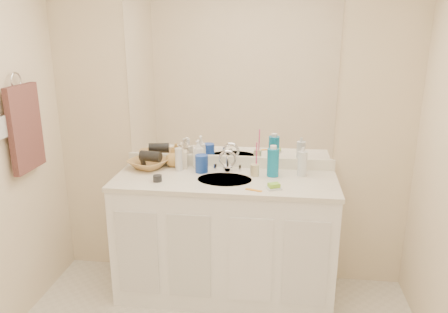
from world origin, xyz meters
name	(u,v)px	position (x,y,z in m)	size (l,w,h in m)	color
wall_back	(230,124)	(0.00, 1.30, 1.20)	(2.60, 0.02, 2.40)	#F3E0BE
vanity_cabinet	(225,239)	(0.00, 1.02, 0.42)	(1.50, 0.55, 0.85)	white
countertop	(225,180)	(0.00, 1.02, 0.86)	(1.52, 0.57, 0.03)	silver
backsplash	(229,161)	(0.00, 1.29, 0.92)	(1.52, 0.03, 0.08)	white
sink_basin	(225,181)	(0.00, 1.00, 0.87)	(0.37, 0.37, 0.02)	#BAB0A2
faucet	(228,163)	(0.00, 1.18, 0.94)	(0.02, 0.02, 0.11)	silver
mirror	(230,73)	(0.00, 1.29, 1.56)	(1.48, 0.01, 1.20)	white
blue_mug	(202,164)	(-0.18, 1.14, 0.94)	(0.09, 0.09, 0.12)	#173CA4
tan_cup	(255,170)	(0.20, 1.11, 0.92)	(0.06, 0.06, 0.08)	#C9BD8E
toothbrush	(257,155)	(0.21, 1.11, 1.03)	(0.01, 0.01, 0.18)	#E83D81
mouthwash_bottle	(273,162)	(0.32, 1.12, 0.98)	(0.08, 0.08, 0.19)	#0D76A7
clear_pump_bottle	(302,164)	(0.52, 1.15, 0.97)	(0.06, 0.06, 0.17)	silver
soap_dish	(274,188)	(0.33, 0.87, 0.89)	(0.09, 0.07, 0.01)	silver
green_soap	(274,185)	(0.33, 0.87, 0.90)	(0.07, 0.05, 0.02)	#88CB31
orange_comb	(254,190)	(0.21, 0.82, 0.88)	(0.11, 0.02, 0.00)	orange
dark_jar	(157,178)	(-0.44, 0.91, 0.90)	(0.06, 0.06, 0.04)	#222326
extra_white_bottle	(179,159)	(-0.35, 1.15, 0.96)	(0.05, 0.05, 0.16)	silver
soap_bottle_white	(198,154)	(-0.22, 1.23, 0.98)	(0.08, 0.08, 0.21)	white
soap_bottle_cream	(182,155)	(-0.34, 1.21, 0.97)	(0.08, 0.09, 0.19)	beige
soap_bottle_yellow	(173,157)	(-0.41, 1.24, 0.95)	(0.11, 0.11, 0.15)	tan
wicker_basket	(148,164)	(-0.58, 1.18, 0.91)	(0.27, 0.27, 0.07)	#A77B43
hair_dryer	(151,156)	(-0.56, 1.18, 0.97)	(0.08, 0.08, 0.15)	black
towel_ring	(16,81)	(-1.27, 0.77, 1.55)	(0.11, 0.11, 0.01)	silver
hand_towel	(25,128)	(-1.25, 0.77, 1.25)	(0.04, 0.32, 0.55)	#3F2322
switch_plate	(2,128)	(-1.27, 0.57, 1.30)	(0.01, 0.09, 0.13)	white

